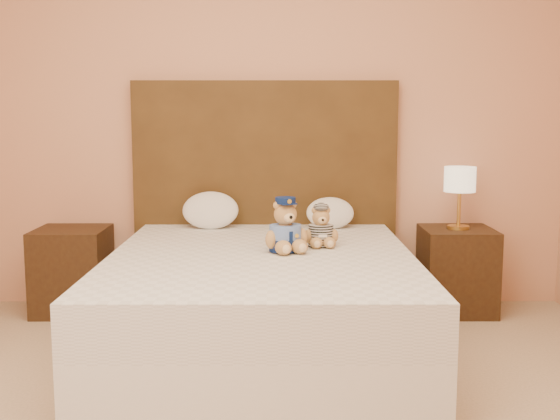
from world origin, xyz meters
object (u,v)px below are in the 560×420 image
object	(u,v)px
teddy_prisoner	(321,226)
pillow_left	(210,208)
teddy_police	(285,225)
nightstand_left	(72,270)
nightstand_right	(457,270)
lamp	(460,183)
pillow_right	(330,211)
bed	(262,304)

from	to	relation	value
teddy_prisoner	pillow_left	distance (m)	0.93
teddy_police	nightstand_left	bearing A→B (deg)	128.91
nightstand_right	teddy_prisoner	world-z (taller)	teddy_prisoner
nightstand_left	teddy_police	xyz separation A→B (m)	(1.38, -0.75, 0.42)
lamp	teddy_police	bearing A→B (deg)	-146.13
lamp	teddy_police	size ratio (longest dim) A/B	1.37
nightstand_right	pillow_right	bearing A→B (deg)	177.92
lamp	pillow_right	distance (m)	0.85
bed	nightstand_left	world-z (taller)	same
nightstand_right	pillow_left	xyz separation A→B (m)	(-1.60, 0.03, 0.40)
teddy_police	teddy_prisoner	distance (m)	0.25
bed	nightstand_right	size ratio (longest dim) A/B	3.64
nightstand_right	lamp	distance (m)	0.57
lamp	pillow_left	size ratio (longest dim) A/B	1.10
nightstand_left	teddy_police	bearing A→B (deg)	-28.67
lamp	pillow_left	distance (m)	1.61
nightstand_left	pillow_left	size ratio (longest dim) A/B	1.52
nightstand_left	lamp	size ratio (longest dim) A/B	1.38
pillow_left	nightstand_right	bearing A→B (deg)	-1.07
pillow_right	pillow_left	bearing A→B (deg)	180.00
teddy_prisoner	teddy_police	bearing A→B (deg)	-148.88
teddy_police	pillow_left	xyz separation A→B (m)	(-0.48, 0.78, -0.02)
teddy_police	pillow_left	size ratio (longest dim) A/B	0.80
bed	teddy_prisoner	world-z (taller)	teddy_prisoner
nightstand_right	teddy_police	world-z (taller)	teddy_police
lamp	teddy_prisoner	bearing A→B (deg)	-146.96
teddy_police	lamp	bearing A→B (deg)	11.45
bed	pillow_left	bearing A→B (deg)	112.84
bed	nightstand_left	xyz separation A→B (m)	(-1.25, 0.80, -0.00)
nightstand_left	teddy_prisoner	bearing A→B (deg)	-20.82
bed	pillow_right	xyz separation A→B (m)	(0.42, 0.83, 0.38)
bed	teddy_police	size ratio (longest dim) A/B	6.86
nightstand_right	pillow_left	distance (m)	1.65
teddy_police	pillow_left	bearing A→B (deg)	98.94
nightstand_left	pillow_left	xyz separation A→B (m)	(0.90, 0.03, 0.40)
bed	teddy_prisoner	xyz separation A→B (m)	(0.33, 0.20, 0.39)
nightstand_left	pillow_right	xyz separation A→B (m)	(1.67, 0.03, 0.38)
nightstand_right	teddy_prisoner	bearing A→B (deg)	-146.96
nightstand_right	teddy_prisoner	size ratio (longest dim) A/B	2.43
nightstand_left	nightstand_right	size ratio (longest dim) A/B	1.00
teddy_police	pillow_left	distance (m)	0.92
bed	lamp	xyz separation A→B (m)	(1.25, 0.80, 0.57)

